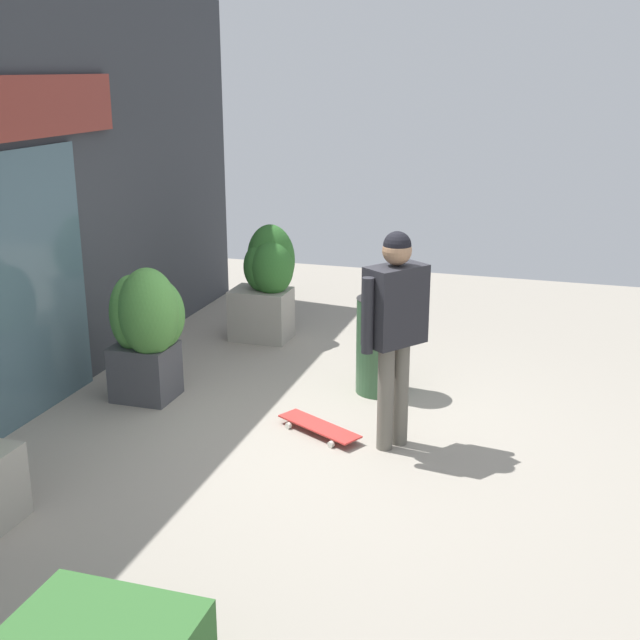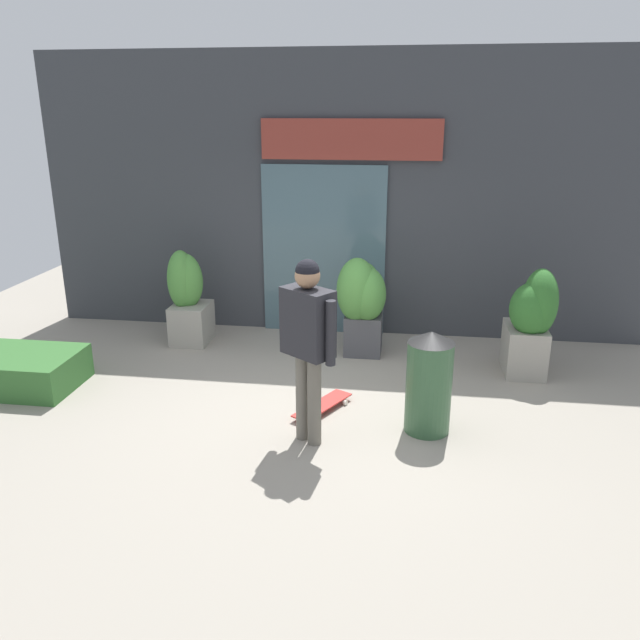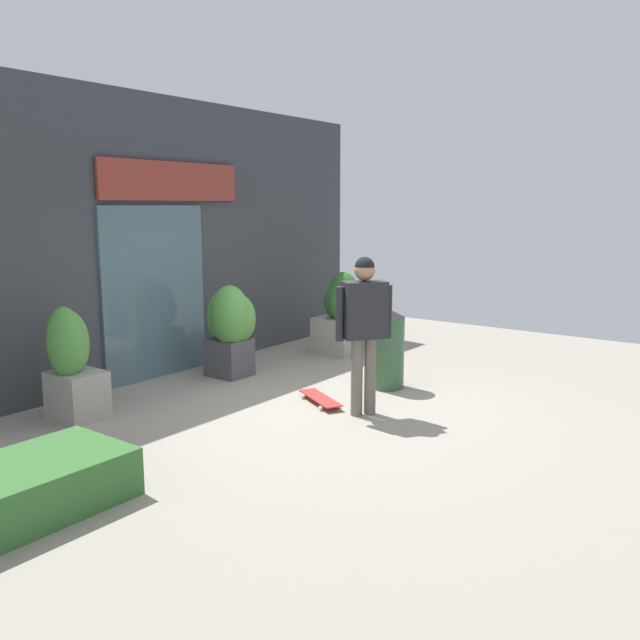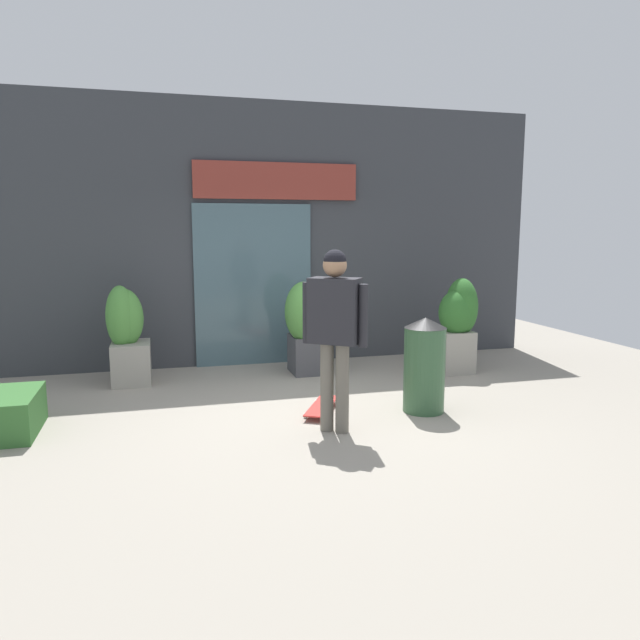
{
  "view_description": "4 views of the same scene",
  "coord_description": "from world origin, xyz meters",
  "views": [
    {
      "loc": [
        -5.91,
        -1.76,
        2.93
      ],
      "look_at": [
        0.08,
        0.07,
        1.0
      ],
      "focal_mm": 46.16,
      "sensor_mm": 36.0,
      "label": 1
    },
    {
      "loc": [
        0.92,
        -5.82,
        3.0
      ],
      "look_at": [
        0.08,
        0.07,
        1.0
      ],
      "focal_mm": 35.58,
      "sensor_mm": 36.0,
      "label": 2
    },
    {
      "loc": [
        -5.85,
        -4.34,
        2.3
      ],
      "look_at": [
        0.08,
        0.07,
        1.0
      ],
      "focal_mm": 36.76,
      "sensor_mm": 36.0,
      "label": 3
    },
    {
      "loc": [
        -1.53,
        -5.86,
        1.95
      ],
      "look_at": [
        0.08,
        0.07,
        1.0
      ],
      "focal_mm": 33.33,
      "sensor_mm": 36.0,
      "label": 4
    }
  ],
  "objects": [
    {
      "name": "planter_box_left",
      "position": [
        2.37,
        1.39,
        0.7
      ],
      "size": [
        0.55,
        0.7,
        1.29
      ],
      "color": "gray",
      "rests_on": "ground_plane"
    },
    {
      "name": "skateboarder",
      "position": [
        0.06,
        -0.54,
        1.09
      ],
      "size": [
        0.54,
        0.49,
        1.76
      ],
      "rotation": [
        0.0,
        0.0,
        0.94
      ],
      "color": "#666056",
      "rests_on": "ground_plane"
    },
    {
      "name": "trash_bin",
      "position": [
        1.17,
        -0.18,
        0.51
      ],
      "size": [
        0.45,
        0.45,
        1.02
      ],
      "color": "#335938",
      "rests_on": "ground_plane"
    },
    {
      "name": "building_facade",
      "position": [
        -0.01,
        2.73,
        1.85
      ],
      "size": [
        8.22,
        0.31,
        3.73
      ],
      "color": "#383A3F",
      "rests_on": "ground_plane"
    },
    {
      "name": "planter_box_right",
      "position": [
        0.37,
        1.8,
        0.72
      ],
      "size": [
        0.62,
        0.67,
        1.26
      ],
      "color": "#47474C",
      "rests_on": "ground_plane"
    },
    {
      "name": "ground_plane",
      "position": [
        0.0,
        0.0,
        0.0
      ],
      "size": [
        12.0,
        12.0,
        0.0
      ],
      "primitive_type": "plane",
      "color": "gray"
    },
    {
      "name": "skateboard",
      "position": [
        0.11,
        0.09,
        0.06
      ],
      "size": [
        0.56,
        0.8,
        0.08
      ],
      "rotation": [
        0.0,
        0.0,
        1.07
      ],
      "color": "red",
      "rests_on": "ground_plane"
    }
  ]
}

